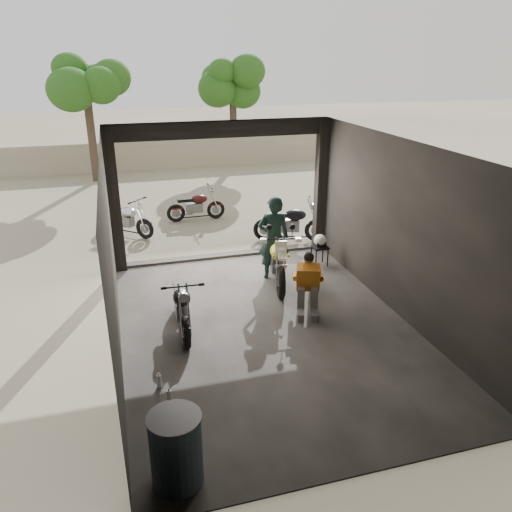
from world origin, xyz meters
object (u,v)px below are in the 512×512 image
left_bike (182,302)px  outside_bike_b (196,204)px  stool (320,249)px  main_bike (277,256)px  outside_bike_c (291,220)px  helmet (320,240)px  sign_post (346,178)px  outside_bike_a (126,216)px  mechanic (308,286)px  oil_drum (176,451)px  rider (274,238)px

left_bike → outside_bike_b: 6.27m
left_bike → stool: size_ratio=3.28×
main_bike → outside_bike_c: bearing=76.3°
helmet → sign_post: bearing=40.8°
sign_post → stool: bearing=-122.4°
outside_bike_a → stool: size_ratio=3.22×
mechanic → outside_bike_c: bearing=94.7°
oil_drum → mechanic: bearing=49.2°
outside_bike_b → mechanic: 6.30m
helmet → oil_drum: size_ratio=0.33×
oil_drum → sign_post: sign_post is taller
outside_bike_a → rider: rider is taller
left_bike → mechanic: 2.32m
stool → outside_bike_c: bearing=92.9°
main_bike → helmet: bearing=40.3°
mechanic → sign_post: 5.05m
mechanic → helmet: size_ratio=3.78×
outside_bike_a → rider: size_ratio=0.84×
mechanic → stool: 2.34m
left_bike → rider: rider is taller
outside_bike_b → mechanic: (1.04, -6.22, 0.06)m
main_bike → stool: bearing=39.3°
outside_bike_c → sign_post: size_ratio=0.75×
left_bike → oil_drum: (-0.55, -3.40, -0.08)m
outside_bike_c → mechanic: (-1.02, -3.79, -0.00)m
main_bike → mechanic: (0.13, -1.43, -0.05)m
left_bike → outside_bike_c: size_ratio=0.94×
rider → mechanic: (0.12, -1.72, -0.36)m
left_bike → outside_bike_a: bearing=100.1°
outside_bike_a → helmet: bearing=-85.6°
helmet → oil_drum: bearing=-138.4°
rider → sign_post: bearing=-128.7°
stool → sign_post: (1.58, 2.11, 1.08)m
oil_drum → outside_bike_a: bearing=91.2°
helmet → outside_bike_b: bearing=105.4°
mechanic → stool: mechanic is taller
stool → oil_drum: (-3.97, -5.38, 0.05)m
rider → helmet: rider is taller
helmet → sign_post: size_ratio=0.13×
outside_bike_c → sign_post: (1.66, 0.38, 0.92)m
main_bike → outside_bike_b: 4.87m
mechanic → stool: bearing=81.5°
mechanic → oil_drum: (-2.86, -3.32, -0.11)m
outside_bike_c → helmet: size_ratio=5.62×
outside_bike_b → main_bike: bearing=-170.2°
main_bike → helmet: (1.24, 0.66, 0.00)m
main_bike → sign_post: (2.81, 2.74, 0.88)m
outside_bike_a → sign_post: bearing=-59.3°
mechanic → helmet: (1.11, 2.09, 0.05)m
left_bike → outside_bike_b: bearing=80.6°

